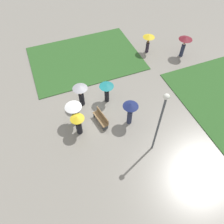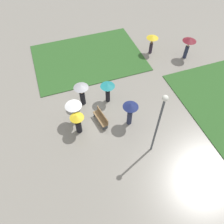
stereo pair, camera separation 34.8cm
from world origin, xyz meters
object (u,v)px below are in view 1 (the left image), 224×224
object	(u,v)px
lamp_post	(161,118)
crowd_person_yellow	(78,123)
park_bench	(101,118)
crowd_person_white	(74,110)
lone_walker_mid_plaza	(149,39)
lone_walker_far_path	(185,41)
crowd_person_teal	(107,89)
crowd_person_grey	(81,93)
crowd_person_navy	(130,110)

from	to	relation	value
lamp_post	crowd_person_yellow	size ratio (longest dim) A/B	2.94
park_bench	crowd_person_white	size ratio (longest dim) A/B	0.85
lone_walker_mid_plaza	crowd_person_yellow	bearing A→B (deg)	-130.48
lone_walker_far_path	lone_walker_mid_plaza	distance (m)	3.16
crowd_person_teal	lone_walker_far_path	world-z (taller)	lone_walker_far_path
crowd_person_grey	crowd_person_yellow	bearing A→B (deg)	-113.44
park_bench	lone_walker_mid_plaza	size ratio (longest dim) A/B	0.89
lone_walker_mid_plaza	lamp_post	bearing A→B (deg)	-103.02
park_bench	lone_walker_far_path	world-z (taller)	lone_walker_far_path
park_bench	crowd_person_white	distance (m)	1.98
lamp_post	crowd_person_white	size ratio (longest dim) A/B	2.68
crowd_person_white	lone_walker_mid_plaza	bearing A→B (deg)	-150.56
lamp_post	lone_walker_far_path	world-z (taller)	lamp_post
park_bench	lamp_post	distance (m)	4.79
crowd_person_navy	crowd_person_grey	xyz separation A→B (m)	(-2.86, -2.57, -0.19)
crowd_person_yellow	crowd_person_navy	world-z (taller)	crowd_person_navy
crowd_person_navy	crowd_person_teal	distance (m)	2.60
crowd_person_teal	lone_walker_mid_plaza	bearing A→B (deg)	127.72
lone_walker_mid_plaza	crowd_person_white	bearing A→B (deg)	-134.53
park_bench	crowd_person_navy	xyz separation A→B (m)	(0.74, 1.81, 0.95)
lamp_post	crowd_person_white	bearing A→B (deg)	-133.49
crowd_person_navy	lone_walker_mid_plaza	size ratio (longest dim) A/B	1.12
crowd_person_yellow	lone_walker_mid_plaza	size ratio (longest dim) A/B	0.96
crowd_person_grey	lone_walker_mid_plaza	world-z (taller)	crowd_person_grey
crowd_person_yellow	crowd_person_teal	distance (m)	3.40
park_bench	crowd_person_grey	distance (m)	2.38
park_bench	crowd_person_yellow	size ratio (longest dim) A/B	0.93
lamp_post	crowd_person_grey	distance (m)	6.44
park_bench	crowd_person_yellow	bearing A→B (deg)	-91.63
crowd_person_teal	lone_walker_mid_plaza	world-z (taller)	lone_walker_mid_plaza
crowd_person_grey	lone_walker_far_path	distance (m)	10.45
lamp_post	crowd_person_navy	size ratio (longest dim) A/B	2.52
crowd_person_navy	crowd_person_yellow	bearing A→B (deg)	127.14
park_bench	lone_walker_mid_plaza	distance (m)	9.18
crowd_person_teal	lone_walker_mid_plaza	xyz separation A→B (m)	(-4.38, 5.70, 0.11)
park_bench	crowd_person_white	xyz separation A→B (m)	(-0.64, -1.66, 0.87)
crowd_person_white	crowd_person_teal	distance (m)	2.96
lamp_post	crowd_person_teal	world-z (taller)	lamp_post
crowd_person_white	lone_walker_mid_plaza	xyz separation A→B (m)	(-5.49, 8.44, 0.03)
crowd_person_grey	crowd_person_teal	bearing A→B (deg)	-13.96
lone_walker_mid_plaza	park_bench	bearing A→B (deg)	-125.43
crowd_person_white	crowd_person_yellow	bearing A→B (deg)	86.24
crowd_person_white	crowd_person_grey	size ratio (longest dim) A/B	1.01
lone_walker_mid_plaza	crowd_person_grey	bearing A→B (deg)	-139.56
crowd_person_yellow	lone_walker_mid_plaza	xyz separation A→B (m)	(-6.38, 8.44, 0.28)
crowd_person_yellow	lamp_post	bearing A→B (deg)	-117.78
lone_walker_far_path	lone_walker_mid_plaza	world-z (taller)	lone_walker_far_path
crowd_person_teal	lamp_post	bearing A→B (deg)	14.66
lamp_post	crowd_person_white	world-z (taller)	lamp_post
crowd_person_white	park_bench	bearing A→B (deg)	155.22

